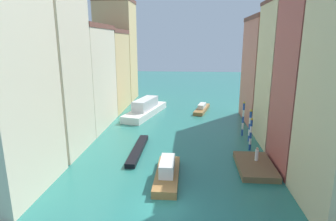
# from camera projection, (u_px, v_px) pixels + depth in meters

# --- Properties ---
(ground_plane) EXTENTS (154.00, 154.00, 0.00)m
(ground_plane) POSITION_uv_depth(u_px,v_px,m) (179.00, 122.00, 45.81)
(ground_plane) COLOR #28756B
(building_left_1) EXTENTS (7.76, 8.45, 18.50)m
(building_left_1) POSITION_uv_depth(u_px,v_px,m) (47.00, 73.00, 31.85)
(building_left_1) COLOR beige
(building_left_1) RESTS_ON ground
(building_left_2) EXTENTS (7.76, 11.57, 15.20)m
(building_left_2) POSITION_uv_depth(u_px,v_px,m) (81.00, 77.00, 41.86)
(building_left_2) COLOR beige
(building_left_2) RESTS_ON ground
(building_left_3) EXTENTS (7.76, 10.90, 14.87)m
(building_left_3) POSITION_uv_depth(u_px,v_px,m) (104.00, 70.00, 52.74)
(building_left_3) COLOR #DBB77A
(building_left_3) RESTS_ON ground
(building_left_4) EXTENTS (7.76, 7.92, 21.37)m
(building_left_4) POSITION_uv_depth(u_px,v_px,m) (117.00, 51.00, 61.29)
(building_left_4) COLOR #DBB77A
(building_left_4) RESTS_ON ground
(building_right_1) EXTENTS (7.76, 7.20, 22.62)m
(building_right_1) POSITION_uv_depth(u_px,v_px,m) (326.00, 58.00, 26.34)
(building_right_1) COLOR #B25147
(building_right_1) RESTS_ON ground
(building_right_2) EXTENTS (7.76, 7.81, 17.62)m
(building_right_2) POSITION_uv_depth(u_px,v_px,m) (294.00, 75.00, 34.32)
(building_right_2) COLOR beige
(building_right_2) RESTS_ON ground
(building_right_3) EXTENTS (7.76, 11.15, 16.55)m
(building_right_3) POSITION_uv_depth(u_px,v_px,m) (272.00, 71.00, 44.00)
(building_right_3) COLOR #C6705B
(building_right_3) RESTS_ON ground
(waterfront_dock) EXTENTS (3.57, 6.30, 0.61)m
(waterfront_dock) POSITION_uv_depth(u_px,v_px,m) (255.00, 166.00, 28.88)
(waterfront_dock) COLOR brown
(waterfront_dock) RESTS_ON ground
(person_on_dock) EXTENTS (0.36, 0.36, 1.43)m
(person_on_dock) POSITION_uv_depth(u_px,v_px,m) (257.00, 154.00, 29.35)
(person_on_dock) COLOR white
(person_on_dock) RESTS_ON waterfront_dock
(mooring_pole_0) EXTENTS (0.30, 0.30, 4.04)m
(mooring_pole_0) POSITION_uv_depth(u_px,v_px,m) (251.00, 134.00, 33.40)
(mooring_pole_0) COLOR #1E479E
(mooring_pole_0) RESTS_ON ground
(mooring_pole_1) EXTENTS (0.35, 0.35, 4.33)m
(mooring_pole_1) POSITION_uv_depth(u_px,v_px,m) (250.00, 125.00, 36.40)
(mooring_pole_1) COLOR #1E479E
(mooring_pole_1) RESTS_ON ground
(mooring_pole_2) EXTENTS (0.29, 0.29, 4.84)m
(mooring_pole_2) POSITION_uv_depth(u_px,v_px,m) (243.00, 118.00, 38.51)
(mooring_pole_2) COLOR #1E479E
(mooring_pole_2) RESTS_ON ground
(vaporetto_white) EXTENTS (6.33, 13.41, 2.92)m
(vaporetto_white) POSITION_uv_depth(u_px,v_px,m) (146.00, 109.00, 49.74)
(vaporetto_white) COLOR white
(vaporetto_white) RESTS_ON ground
(gondola_black) EXTENTS (1.12, 9.21, 0.52)m
(gondola_black) POSITION_uv_depth(u_px,v_px,m) (138.00, 150.00, 33.28)
(gondola_black) COLOR black
(gondola_black) RESTS_ON ground
(motorboat_0) EXTENTS (2.20, 7.44, 1.94)m
(motorboat_0) POSITION_uv_depth(u_px,v_px,m) (167.00, 172.00, 26.68)
(motorboat_0) COLOR olive
(motorboat_0) RESTS_ON ground
(motorboat_1) EXTENTS (3.40, 8.10, 1.38)m
(motorboat_1) POSITION_uv_depth(u_px,v_px,m) (202.00, 108.00, 52.69)
(motorboat_1) COLOR olive
(motorboat_1) RESTS_ON ground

